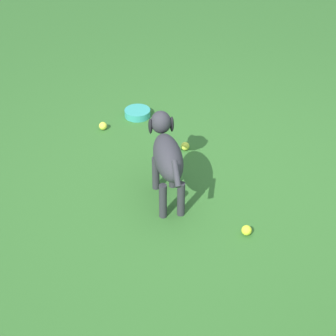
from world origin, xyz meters
The scene contains 6 objects.
ground centered at (0.00, 0.00, 0.00)m, with size 14.00×14.00×0.00m, color #2D6026.
dog centered at (0.26, 0.18, 0.35)m, with size 0.44×0.70×0.53m.
tennis_ball_0 centered at (0.33, -0.41, 0.03)m, with size 0.07×0.07×0.07m, color #C7DF41.
tennis_ball_1 centered at (1.06, -0.46, 0.03)m, with size 0.07×0.07×0.07m, color #D3D63E.
tennis_ball_2 centered at (-0.34, 0.36, 0.03)m, with size 0.07×0.07×0.07m, color #CADC2E.
water_bowl centered at (0.88, -0.76, 0.03)m, with size 0.22×0.22×0.06m, color teal.
Camera 1 is at (-0.75, 2.90, 2.34)m, focal length 57.69 mm.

